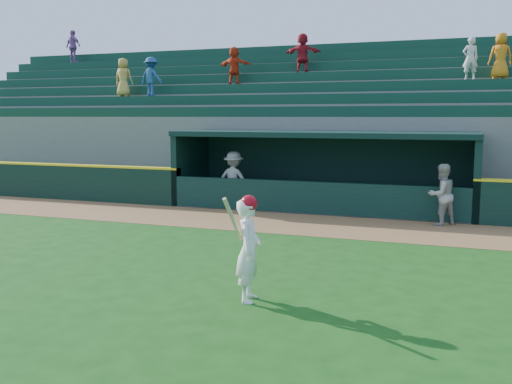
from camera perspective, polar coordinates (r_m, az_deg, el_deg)
ground at (r=11.22m, az=-2.83°, el=-7.62°), size 120.00×120.00×0.00m
warning_track at (r=15.73m, az=4.13°, el=-3.18°), size 40.00×3.00×0.01m
dugout_player_front at (r=16.16m, az=18.05°, el=-0.26°), size 1.03×1.01×1.68m
dugout_player_inside at (r=18.48m, az=-2.23°, el=1.26°), size 1.20×0.73×1.81m
dugout at (r=18.53m, az=6.81°, el=2.65°), size 9.40×2.80×2.46m
stands at (r=22.93m, az=9.55°, el=6.15°), size 34.50×6.25×7.08m
batter_at_plate at (r=9.11m, az=-0.74°, el=-5.59°), size 0.52×0.81×1.73m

